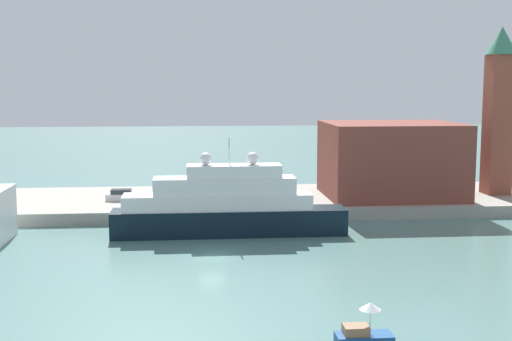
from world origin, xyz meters
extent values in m
plane|color=slate|center=(0.00, 0.00, 0.00)|extent=(400.00, 400.00, 0.00)
cube|color=gray|center=(0.00, 26.42, 0.75)|extent=(110.00, 20.84, 1.51)
cube|color=black|center=(2.23, 9.57, 1.47)|extent=(26.21, 4.13, 2.94)
cube|color=white|center=(0.92, 9.57, 3.81)|extent=(20.97, 3.80, 1.75)
cube|color=white|center=(1.70, 9.57, 5.62)|extent=(15.73, 3.47, 1.87)
cube|color=white|center=(2.75, 9.57, 7.25)|extent=(10.48, 3.14, 1.39)
cylinder|color=silver|center=(2.23, 9.57, 9.47)|extent=(0.16, 0.16, 3.04)
sphere|color=white|center=(4.85, 9.57, 8.64)|extent=(1.39, 1.39, 1.39)
sphere|color=white|center=(-0.39, 9.57, 8.64)|extent=(1.39, 1.39, 1.39)
cube|color=navy|center=(9.22, -23.71, 0.39)|extent=(3.71, 1.59, 0.79)
cube|color=#8C6647|center=(8.67, -23.71, 1.09)|extent=(1.63, 1.27, 0.60)
cylinder|color=#B2B2B2|center=(9.60, -23.71, 1.60)|extent=(0.06, 0.06, 1.63)
cone|color=white|center=(9.60, -23.71, 2.67)|extent=(1.42, 1.42, 0.50)
cube|color=brown|center=(25.19, 24.80, 6.54)|extent=(17.86, 14.44, 10.07)
cube|color=brown|center=(40.45, 25.50, 11.15)|extent=(3.30, 3.30, 19.28)
cone|color=#387A5B|center=(40.45, 25.50, 22.68)|extent=(4.29, 4.29, 3.79)
cube|color=silver|center=(-11.08, 24.93, 1.94)|extent=(4.45, 1.82, 0.86)
cube|color=#262D33|center=(-11.30, 24.93, 2.66)|extent=(2.67, 1.64, 0.59)
cylinder|color=maroon|center=(-5.19, 22.08, 2.22)|extent=(0.36, 0.36, 1.42)
sphere|color=tan|center=(-5.19, 22.08, 3.05)|extent=(0.24, 0.24, 0.24)
cylinder|color=black|center=(3.08, 16.84, 1.91)|extent=(0.39, 0.39, 0.82)
camera|label=1|loc=(-1.73, -65.54, 17.11)|focal=47.88mm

